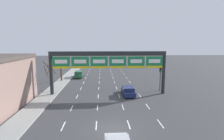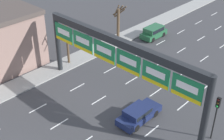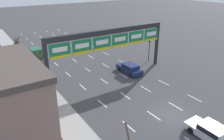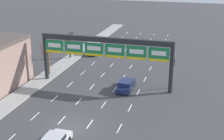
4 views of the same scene
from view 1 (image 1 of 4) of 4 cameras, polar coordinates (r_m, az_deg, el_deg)
name	(u,v)px [view 1 (image 1 of 4)]	position (r m, az deg, el deg)	size (l,w,h in m)	color
ground_plane	(113,130)	(17.69, 0.40, -18.92)	(220.00, 220.00, 0.00)	#3D3D3F
sidewalk_left	(9,132)	(19.62, -30.48, -17.02)	(2.80, 110.00, 0.15)	#999993
lane_dashes	(108,92)	(30.30, -1.27, -7.08)	(10.02, 67.00, 0.01)	white
sign_gantry	(108,61)	(27.76, -1.19, 2.93)	(18.66, 0.70, 6.99)	#232628
suv_green	(79,74)	(43.26, -10.79, -1.28)	(1.84, 4.06, 1.64)	#235B38
car_navy	(128,90)	(28.32, 5.27, -6.67)	(1.85, 4.58, 1.40)	#19234C
traffic_light_near_gantry	(160,74)	(31.52, 15.53, -1.14)	(0.30, 0.35, 4.22)	black
tree_bare_closest	(50,75)	(30.96, -19.46, -1.68)	(1.98, 1.96, 5.21)	brown
tree_bare_third	(61,69)	(40.11, -16.35, 0.29)	(1.75, 1.72, 4.64)	brown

